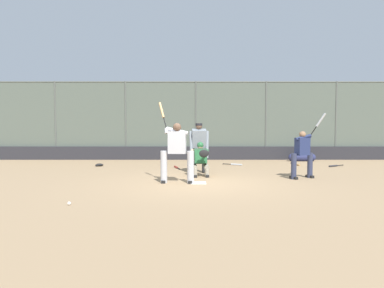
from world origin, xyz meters
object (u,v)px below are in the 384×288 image
(equipment_bag_dugout_side, at_px, (302,157))
(fielding_glove_on_dirt, at_px, (99,165))
(spare_bat_third_base_side, at_px, (235,164))
(umpire_home, at_px, (199,146))
(catcher_behind_plate, at_px, (201,159))
(batter_on_deck, at_px, (303,153))
(batter_at_plate, at_px, (177,150))
(spare_bat_by_padding, at_px, (296,164))
(baseball_loose, at_px, (69,203))
(spare_bat_near_backstop, at_px, (176,167))
(spare_bat_first_base_side, at_px, (334,166))

(equipment_bag_dugout_side, bearing_deg, fielding_glove_on_dirt, 12.87)
(spare_bat_third_base_side, bearing_deg, umpire_home, -96.51)
(equipment_bag_dugout_side, bearing_deg, umpire_home, 40.02)
(catcher_behind_plate, height_order, batter_on_deck, batter_on_deck)
(batter_at_plate, height_order, catcher_behind_plate, batter_at_plate)
(spare_bat_by_padding, height_order, fielding_glove_on_dirt, fielding_glove_on_dirt)
(fielding_glove_on_dirt, bearing_deg, equipment_bag_dugout_side, -167.13)
(batter_at_plate, relative_size, catcher_behind_plate, 2.10)
(batter_on_deck, relative_size, baseball_loose, 27.06)
(spare_bat_near_backstop, height_order, equipment_bag_dugout_side, equipment_bag_dugout_side)
(batter_at_plate, relative_size, umpire_home, 1.36)
(catcher_behind_plate, bearing_deg, equipment_bag_dugout_side, -139.55)
(spare_bat_third_base_side, bearing_deg, spare_bat_near_backstop, -131.05)
(catcher_behind_plate, xyz_separation_m, spare_bat_first_base_side, (-5.26, -2.66, -0.53))
(batter_at_plate, bearing_deg, batter_on_deck, -162.06)
(spare_bat_third_base_side, distance_m, baseball_loose, 8.44)
(spare_bat_near_backstop, bearing_deg, catcher_behind_plate, -173.98)
(spare_bat_third_base_side, relative_size, fielding_glove_on_dirt, 2.47)
(baseball_loose, bearing_deg, equipment_bag_dugout_side, -129.99)
(umpire_home, bearing_deg, batter_at_plate, 68.28)
(batter_on_deck, relative_size, spare_bat_third_base_side, 2.63)
(batter_on_deck, relative_size, fielding_glove_on_dirt, 6.51)
(batter_on_deck, bearing_deg, equipment_bag_dugout_side, 47.18)
(spare_bat_near_backstop, height_order, spare_bat_third_base_side, same)
(baseball_loose, bearing_deg, spare_bat_by_padding, -132.70)
(batter_at_plate, distance_m, spare_bat_by_padding, 6.50)
(catcher_behind_plate, relative_size, umpire_home, 0.65)
(spare_bat_by_padding, height_order, spare_bat_first_base_side, same)
(batter_at_plate, relative_size, batter_on_deck, 1.15)
(baseball_loose, bearing_deg, catcher_behind_plate, -124.43)
(batter_on_deck, height_order, baseball_loose, batter_on_deck)
(batter_at_plate, xyz_separation_m, equipment_bag_dugout_side, (-5.32, -6.03, -0.76))
(equipment_bag_dugout_side, bearing_deg, batter_on_deck, 73.61)
(batter_at_plate, bearing_deg, catcher_behind_plate, -113.82)
(catcher_behind_plate, bearing_deg, spare_bat_near_backstop, -74.16)
(spare_bat_first_base_side, distance_m, equipment_bag_dugout_side, 2.20)
(batter_on_deck, distance_m, spare_bat_by_padding, 3.77)
(fielding_glove_on_dirt, relative_size, baseball_loose, 4.16)
(spare_bat_by_padding, bearing_deg, umpire_home, -68.72)
(batter_at_plate, xyz_separation_m, spare_bat_near_backstop, (0.15, -3.47, -0.89))
(batter_at_plate, bearing_deg, spare_bat_first_base_side, -141.51)
(spare_bat_first_base_side, bearing_deg, batter_on_deck, 22.46)
(baseball_loose, bearing_deg, fielding_glove_on_dirt, -81.07)
(batter_on_deck, height_order, spare_bat_by_padding, batter_on_deck)
(spare_bat_third_base_side, bearing_deg, equipment_bag_dugout_side, 53.17)
(spare_bat_third_base_side, xyz_separation_m, spare_bat_first_base_side, (-3.80, 0.50, -0.00))
(spare_bat_third_base_side, bearing_deg, baseball_loose, -94.10)
(spare_bat_near_backstop, distance_m, baseball_loose, 6.61)
(spare_bat_by_padding, distance_m, baseball_loose, 9.95)
(batter_at_plate, distance_m, batter_on_deck, 3.91)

